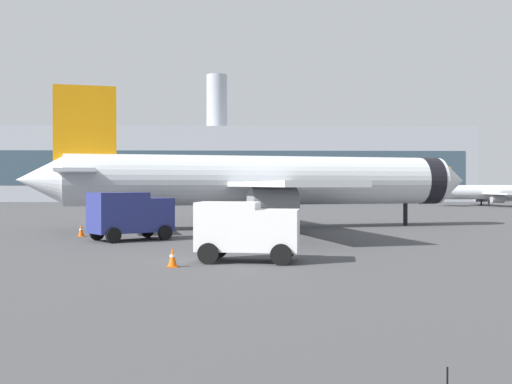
{
  "coord_description": "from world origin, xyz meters",
  "views": [
    {
      "loc": [
        0.02,
        -2.84,
        3.34
      ],
      "look_at": [
        0.82,
        26.41,
        3.0
      ],
      "focal_mm": 42.42,
      "sensor_mm": 36.0,
      "label": 1
    }
  ],
  "objects_px": {
    "service_truck": "(130,214)",
    "safety_cone_near": "(81,230)",
    "safety_cone_mid": "(173,257)",
    "cargo_van": "(246,228)",
    "airplane_at_gate": "(263,181)",
    "airplane_taxiing": "(491,192)"
  },
  "relations": [
    {
      "from": "airplane_taxiing",
      "to": "cargo_van",
      "type": "distance_m",
      "value": 79.23
    },
    {
      "from": "airplane_taxiing",
      "to": "safety_cone_mid",
      "type": "bearing_deg",
      "value": -121.35
    },
    {
      "from": "airplane_at_gate",
      "to": "safety_cone_mid",
      "type": "bearing_deg",
      "value": -101.52
    },
    {
      "from": "service_truck",
      "to": "safety_cone_near",
      "type": "xyz_separation_m",
      "value": [
        -3.66,
        2.76,
        -1.21
      ]
    },
    {
      "from": "cargo_van",
      "to": "safety_cone_mid",
      "type": "distance_m",
      "value": 3.6
    },
    {
      "from": "airplane_at_gate",
      "to": "airplane_taxiing",
      "type": "distance_m",
      "value": 61.36
    },
    {
      "from": "airplane_taxiing",
      "to": "safety_cone_mid",
      "type": "xyz_separation_m",
      "value": [
        -42.76,
        -70.2,
        -1.77
      ]
    },
    {
      "from": "service_truck",
      "to": "safety_cone_near",
      "type": "distance_m",
      "value": 4.74
    },
    {
      "from": "airplane_at_gate",
      "to": "safety_cone_near",
      "type": "height_order",
      "value": "airplane_at_gate"
    },
    {
      "from": "airplane_taxiing",
      "to": "safety_cone_mid",
      "type": "height_order",
      "value": "airplane_taxiing"
    },
    {
      "from": "airplane_at_gate",
      "to": "safety_cone_mid",
      "type": "xyz_separation_m",
      "value": [
        -4.53,
        -22.22,
        -3.26
      ]
    },
    {
      "from": "cargo_van",
      "to": "airplane_taxiing",
      "type": "bearing_deg",
      "value": 59.9
    },
    {
      "from": "service_truck",
      "to": "cargo_van",
      "type": "bearing_deg",
      "value": -56.34
    },
    {
      "from": "airplane_at_gate",
      "to": "safety_cone_mid",
      "type": "distance_m",
      "value": 22.91
    },
    {
      "from": "service_truck",
      "to": "safety_cone_mid",
      "type": "distance_m",
      "value": 12.68
    },
    {
      "from": "airplane_taxiing",
      "to": "service_truck",
      "type": "relative_size",
      "value": 4.08
    },
    {
      "from": "airplane_at_gate",
      "to": "service_truck",
      "type": "distance_m",
      "value": 13.38
    },
    {
      "from": "safety_cone_mid",
      "to": "airplane_at_gate",
      "type": "bearing_deg",
      "value": 78.48
    },
    {
      "from": "airplane_at_gate",
      "to": "service_truck",
      "type": "relative_size",
      "value": 6.87
    },
    {
      "from": "safety_cone_near",
      "to": "airplane_at_gate",
      "type": "bearing_deg",
      "value": 31.66
    },
    {
      "from": "airplane_taxiing",
      "to": "cargo_van",
      "type": "bearing_deg",
      "value": -120.1
    },
    {
      "from": "service_truck",
      "to": "safety_cone_mid",
      "type": "height_order",
      "value": "service_truck"
    }
  ]
}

